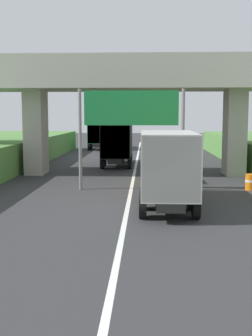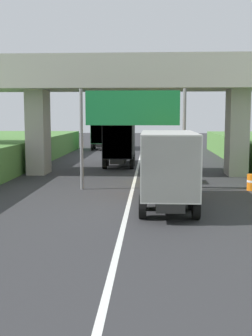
{
  "view_description": "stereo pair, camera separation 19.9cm",
  "coord_description": "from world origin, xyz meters",
  "px_view_note": "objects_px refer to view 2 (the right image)",
  "views": [
    {
      "loc": [
        0.8,
        -2.09,
        4.16
      ],
      "look_at": [
        0.0,
        15.51,
        2.0
      ],
      "focal_mm": 46.1,
      "sensor_mm": 36.0,
      "label": 1
    },
    {
      "loc": [
        1.0,
        -2.08,
        4.16
      ],
      "look_at": [
        0.0,
        15.51,
        2.0
      ],
      "focal_mm": 46.1,
      "sensor_mm": 36.0,
      "label": 2
    }
  ],
  "objects_px": {
    "truck_black": "(120,142)",
    "construction_barrel_4": "(252,182)",
    "truck_orange": "(167,165)",
    "car_yellow": "(162,169)",
    "overhead_highway_sign": "(132,115)",
    "truck_green": "(103,133)"
  },
  "relations": [
    {
      "from": "truck_black",
      "to": "truck_orange",
      "type": "relative_size",
      "value": 1.0
    },
    {
      "from": "truck_orange",
      "to": "car_yellow",
      "type": "relative_size",
      "value": 1.78
    },
    {
      "from": "overhead_highway_sign",
      "to": "car_yellow",
      "type": "relative_size",
      "value": 1.43
    },
    {
      "from": "construction_barrel_4",
      "to": "overhead_highway_sign",
      "type": "bearing_deg",
      "value": -178.57
    },
    {
      "from": "truck_black",
      "to": "car_yellow",
      "type": "bearing_deg",
      "value": -70.21
    },
    {
      "from": "overhead_highway_sign",
      "to": "car_yellow",
      "type": "bearing_deg",
      "value": 58.57
    },
    {
      "from": "truck_black",
      "to": "truck_green",
      "type": "bearing_deg",
      "value": 100.67
    },
    {
      "from": "truck_green",
      "to": "construction_barrel_4",
      "type": "relative_size",
      "value": 8.11
    },
    {
      "from": "truck_black",
      "to": "construction_barrel_4",
      "type": "relative_size",
      "value": 8.11
    },
    {
      "from": "truck_black",
      "to": "truck_orange",
      "type": "height_order",
      "value": "same"
    },
    {
      "from": "truck_green",
      "to": "truck_black",
      "type": "relative_size",
      "value": 1.0
    },
    {
      "from": "truck_black",
      "to": "car_yellow",
      "type": "height_order",
      "value": "truck_black"
    },
    {
      "from": "truck_green",
      "to": "car_yellow",
      "type": "height_order",
      "value": "truck_green"
    },
    {
      "from": "truck_green",
      "to": "overhead_highway_sign",
      "type": "bearing_deg",
      "value": -80.67
    },
    {
      "from": "truck_black",
      "to": "car_yellow",
      "type": "distance_m",
      "value": 9.59
    },
    {
      "from": "truck_orange",
      "to": "car_yellow",
      "type": "xyz_separation_m",
      "value": [
        -0.05,
        7.3,
        -1.08
      ]
    },
    {
      "from": "truck_orange",
      "to": "construction_barrel_4",
      "type": "bearing_deg",
      "value": 43.58
    },
    {
      "from": "construction_barrel_4",
      "to": "truck_orange",
      "type": "bearing_deg",
      "value": -136.42
    },
    {
      "from": "overhead_highway_sign",
      "to": "car_yellow",
      "type": "distance_m",
      "value": 4.67
    },
    {
      "from": "truck_green",
      "to": "truck_orange",
      "type": "distance_m",
      "value": 34.75
    },
    {
      "from": "truck_green",
      "to": "car_yellow",
      "type": "bearing_deg",
      "value": -76.19
    },
    {
      "from": "truck_black",
      "to": "truck_orange",
      "type": "distance_m",
      "value": 16.6
    }
  ]
}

